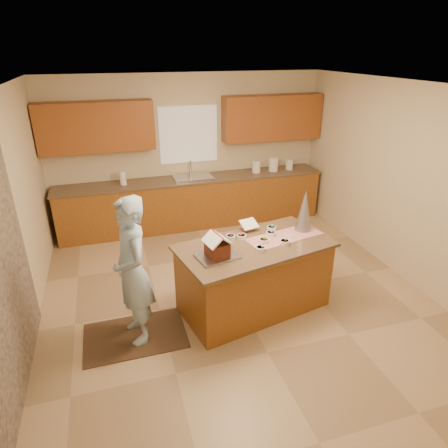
{
  "coord_description": "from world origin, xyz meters",
  "views": [
    {
      "loc": [
        -1.44,
        -4.2,
        3.1
      ],
      "look_at": [
        -0.1,
        0.2,
        1.0
      ],
      "focal_mm": 31.37,
      "sensor_mm": 36.0,
      "label": 1
    }
  ],
  "objects": [
    {
      "name": "floor",
      "position": [
        0.0,
        0.0,
        0.0
      ],
      "size": [
        5.5,
        5.5,
        0.0
      ],
      "primitive_type": "plane",
      "color": "tan",
      "rests_on": "ground"
    },
    {
      "name": "ceiling",
      "position": [
        0.0,
        0.0,
        2.7
      ],
      "size": [
        5.5,
        5.5,
        0.0
      ],
      "primitive_type": "plane",
      "color": "silver",
      "rests_on": "floor"
    },
    {
      "name": "wall_back",
      "position": [
        0.0,
        2.75,
        1.35
      ],
      "size": [
        5.5,
        5.5,
        0.0
      ],
      "primitive_type": "plane",
      "color": "beige",
      "rests_on": "floor"
    },
    {
      "name": "wall_front",
      "position": [
        0.0,
        -2.75,
        1.35
      ],
      "size": [
        5.5,
        5.5,
        0.0
      ],
      "primitive_type": "plane",
      "color": "beige",
      "rests_on": "floor"
    },
    {
      "name": "wall_left",
      "position": [
        -2.5,
        0.0,
        1.35
      ],
      "size": [
        5.5,
        5.5,
        0.0
      ],
      "primitive_type": "plane",
      "color": "beige",
      "rests_on": "floor"
    },
    {
      "name": "wall_right",
      "position": [
        2.5,
        0.0,
        1.35
      ],
      "size": [
        5.5,
        5.5,
        0.0
      ],
      "primitive_type": "plane",
      "color": "beige",
      "rests_on": "floor"
    },
    {
      "name": "window_curtain",
      "position": [
        0.0,
        2.72,
        1.65
      ],
      "size": [
        1.05,
        0.03,
        1.0
      ],
      "primitive_type": "cube",
      "color": "white",
      "rests_on": "wall_back"
    },
    {
      "name": "back_counter_base",
      "position": [
        0.0,
        2.45,
        0.44
      ],
      "size": [
        4.8,
        0.6,
        0.88
      ],
      "primitive_type": "cube",
      "color": "#935C1E",
      "rests_on": "floor"
    },
    {
      "name": "back_counter_top",
      "position": [
        0.0,
        2.45,
        0.9
      ],
      "size": [
        4.85,
        0.63,
        0.04
      ],
      "primitive_type": "cube",
      "color": "brown",
      "rests_on": "back_counter_base"
    },
    {
      "name": "upper_cabinet_left",
      "position": [
        -1.55,
        2.57,
        1.9
      ],
      "size": [
        1.85,
        0.35,
        0.8
      ],
      "primitive_type": "cube",
      "color": "brown",
      "rests_on": "wall_back"
    },
    {
      "name": "upper_cabinet_right",
      "position": [
        1.55,
        2.57,
        1.9
      ],
      "size": [
        1.85,
        0.35,
        0.8
      ],
      "primitive_type": "cube",
      "color": "brown",
      "rests_on": "wall_back"
    },
    {
      "name": "sink",
      "position": [
        0.0,
        2.45,
        0.89
      ],
      "size": [
        0.7,
        0.45,
        0.12
      ],
      "primitive_type": "cube",
      "color": "silver",
      "rests_on": "back_counter_top"
    },
    {
      "name": "faucet",
      "position": [
        0.0,
        2.63,
        1.06
      ],
      "size": [
        0.03,
        0.03,
        0.28
      ],
      "primitive_type": "cylinder",
      "color": "silver",
      "rests_on": "back_counter_top"
    },
    {
      "name": "island_base",
      "position": [
        0.14,
        -0.29,
        0.44
      ],
      "size": [
        1.93,
        1.24,
        0.87
      ],
      "primitive_type": "cube",
      "rotation": [
        0.0,
        0.0,
        0.21
      ],
      "color": "#935C1E",
      "rests_on": "floor"
    },
    {
      "name": "island_top",
      "position": [
        0.14,
        -0.29,
        0.89
      ],
      "size": [
        2.02,
        1.33,
        0.04
      ],
      "primitive_type": "cube",
      "rotation": [
        0.0,
        0.0,
        0.21
      ],
      "color": "brown",
      "rests_on": "island_base"
    },
    {
      "name": "table_runner",
      "position": [
        0.58,
        -0.2,
        0.91
      ],
      "size": [
        1.04,
        0.55,
        0.01
      ],
      "primitive_type": "cube",
      "rotation": [
        0.0,
        0.0,
        0.21
      ],
      "color": "maroon",
      "rests_on": "island_top"
    },
    {
      "name": "baking_tray",
      "position": [
        -0.38,
        -0.46,
        0.92
      ],
      "size": [
        0.51,
        0.42,
        0.02
      ],
      "primitive_type": "cube",
      "rotation": [
        0.0,
        0.0,
        0.21
      ],
      "color": "silver",
      "rests_on": "island_top"
    },
    {
      "name": "cookbook",
      "position": [
        0.21,
        0.1,
        1.0
      ],
      "size": [
        0.25,
        0.21,
        0.09
      ],
      "primitive_type": "cube",
      "rotation": [
        -1.13,
        0.0,
        0.21
      ],
      "color": "white",
      "rests_on": "island_top"
    },
    {
      "name": "tinsel_tree",
      "position": [
        0.89,
        -0.09,
        1.18
      ],
      "size": [
        0.26,
        0.26,
        0.54
      ],
      "primitive_type": "cone",
      "rotation": [
        0.0,
        0.0,
        0.21
      ],
      "color": "silver",
      "rests_on": "island_top"
    },
    {
      "name": "rug",
      "position": [
        -1.38,
        -0.43,
        0.01
      ],
      "size": [
        1.16,
        0.76,
        0.01
      ],
      "primitive_type": "cube",
      "color": "black",
      "rests_on": "floor"
    },
    {
      "name": "boy",
      "position": [
        -1.33,
        -0.43,
        0.87
      ],
      "size": [
        0.53,
        0.7,
        1.72
      ],
      "primitive_type": "imported",
      "rotation": [
        0.0,
        0.0,
        -1.37
      ],
      "color": "#A6CAEC",
      "rests_on": "rug"
    },
    {
      "name": "canister_a",
      "position": [
        1.22,
        2.45,
        1.03
      ],
      "size": [
        0.16,
        0.16,
        0.22
      ],
      "primitive_type": "cylinder",
      "color": "white",
      "rests_on": "back_counter_top"
    },
    {
      "name": "canister_b",
      "position": [
        1.57,
        2.45,
        1.05
      ],
      "size": [
        0.18,
        0.18,
        0.26
      ],
      "primitive_type": "cylinder",
      "color": "white",
      "rests_on": "back_counter_top"
    },
    {
      "name": "canister_c",
      "position": [
        1.91,
        2.45,
        1.02
      ],
      "size": [
        0.14,
        0.14,
        0.2
      ],
      "primitive_type": "cylinder",
      "color": "white",
      "rests_on": "back_counter_top"
    },
    {
      "name": "paper_towel",
      "position": [
        -1.23,
        2.45,
        1.04
      ],
      "size": [
        0.11,
        0.11,
        0.24
      ],
      "primitive_type": "cylinder",
      "color": "white",
      "rests_on": "back_counter_top"
    },
    {
      "name": "gingerbread_house",
      "position": [
        -0.38,
        -0.46,
        1.04
      ],
      "size": [
        0.32,
        0.33,
        0.28
      ],
      "color": "#562316",
      "rests_on": "baking_tray"
    },
    {
      "name": "candy_bowls",
      "position": [
        0.25,
        -0.2,
        0.94
      ],
      "size": [
        0.71,
        0.6,
        0.05
      ],
      "color": "#7D2E8C",
      "rests_on": "island_top"
    }
  ]
}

